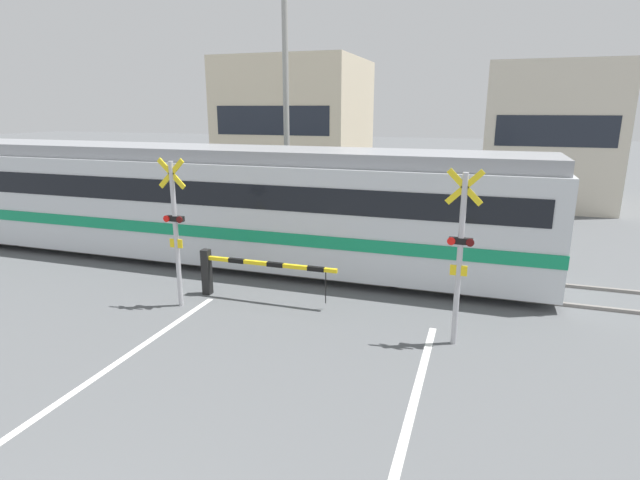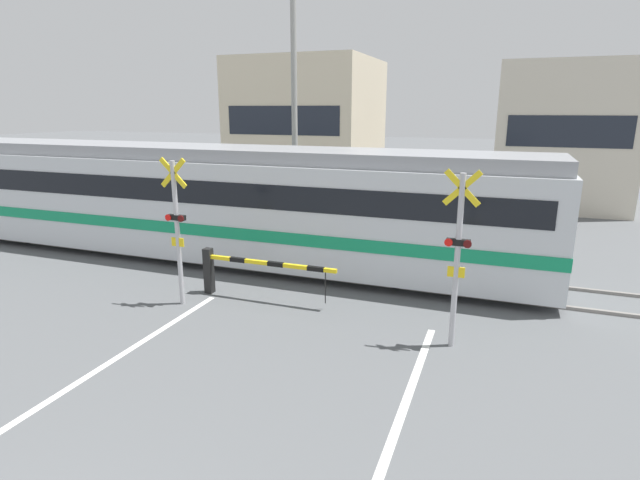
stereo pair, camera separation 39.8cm
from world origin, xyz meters
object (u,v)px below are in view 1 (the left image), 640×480
at_px(pedestrian, 362,209).
at_px(crossing_signal_right, 460,251).
at_px(commuter_train, 190,199).
at_px(crossing_barrier_near, 236,269).
at_px(crossing_signal_left, 175,227).
at_px(crossing_barrier_far, 435,232).

bearing_deg(pedestrian, crossing_signal_right, -64.55).
bearing_deg(crossing_signal_right, commuter_train, 156.46).
bearing_deg(crossing_barrier_near, crossing_signal_left, -139.57).
bearing_deg(pedestrian, commuter_train, -133.09).
bearing_deg(commuter_train, pedestrian, 46.91).
distance_m(crossing_barrier_near, crossing_barrier_far, 6.71).
distance_m(crossing_barrier_near, pedestrian, 7.32).
distance_m(crossing_barrier_far, crossing_signal_left, 8.11).
xyz_separation_m(commuter_train, crossing_barrier_far, (7.06, 2.59, -1.08)).
distance_m(crossing_signal_left, pedestrian, 8.46).
height_order(commuter_train, crossing_signal_right, crossing_signal_right).
xyz_separation_m(crossing_barrier_far, crossing_signal_right, (1.02, -6.12, 1.16)).
height_order(crossing_barrier_far, pedestrian, pedestrian).
distance_m(commuter_train, pedestrian, 6.28).
height_order(commuter_train, pedestrian, commuter_train).
bearing_deg(crossing_barrier_far, pedestrian, 145.38).
bearing_deg(pedestrian, crossing_signal_left, -106.47).
distance_m(commuter_train, crossing_signal_right, 8.82).
relative_size(crossing_signal_left, pedestrian, 2.11).
distance_m(commuter_train, crossing_signal_left, 3.98).
bearing_deg(crossing_barrier_far, crossing_barrier_near, -128.53).
bearing_deg(commuter_train, crossing_barrier_near, -42.60).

